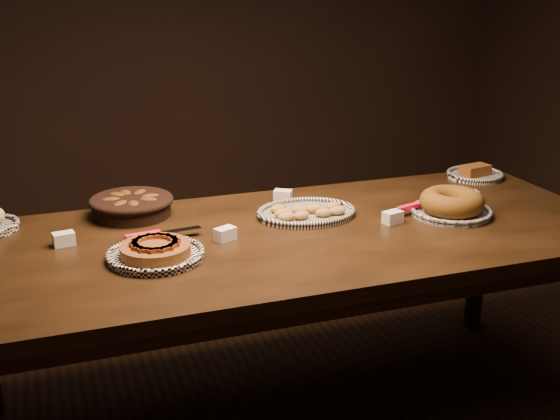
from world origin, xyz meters
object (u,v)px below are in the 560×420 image
object	(u,v)px
apple_tart_plate	(155,252)
madeleine_platter	(306,212)
bundt_cake_plate	(451,205)
buffet_table	(290,252)

from	to	relation	value
apple_tart_plate	madeleine_platter	size ratio (longest dim) A/B	0.93
madeleine_platter	bundt_cake_plate	size ratio (longest dim) A/B	1.05
buffet_table	apple_tart_plate	size ratio (longest dim) A/B	6.93
apple_tart_plate	bundt_cake_plate	bearing A→B (deg)	-16.87
bundt_cake_plate	madeleine_platter	bearing A→B (deg)	164.03
buffet_table	madeleine_platter	size ratio (longest dim) A/B	6.44
apple_tart_plate	madeleine_platter	xyz separation A→B (m)	(0.60, 0.22, -0.01)
buffet_table	bundt_cake_plate	size ratio (longest dim) A/B	6.75
bundt_cake_plate	apple_tart_plate	bearing A→B (deg)	-175.61
buffet_table	bundt_cake_plate	xyz separation A→B (m)	(0.64, -0.02, 0.11)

